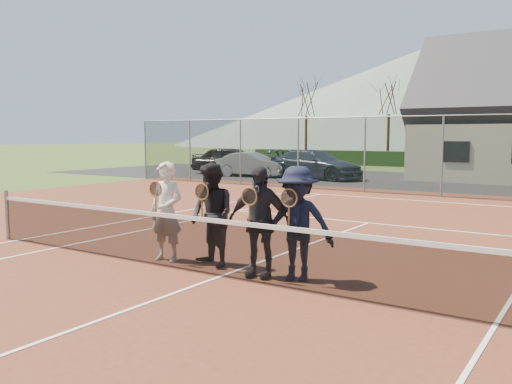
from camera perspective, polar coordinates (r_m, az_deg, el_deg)
ground at (r=27.38m, az=22.28°, el=0.77°), size 220.00×220.00×0.00m
court_surface at (r=8.83m, az=-3.86°, el=-9.00°), size 30.00×30.00×0.02m
tarmac_carpark at (r=28.41m, az=14.34°, el=1.21°), size 40.00×12.00×0.01m
hill_west at (r=106.38m, az=16.95°, el=9.39°), size 110.00×110.00×18.00m
car_a at (r=31.73m, az=-2.57°, el=3.35°), size 4.99×2.56×1.63m
car_b at (r=29.74m, az=-0.37°, el=2.89°), size 4.14×1.70×1.33m
car_c at (r=28.41m, az=6.30°, el=2.90°), size 5.51×2.87×1.53m
court_markings at (r=8.83m, az=-3.86°, el=-8.90°), size 11.03×23.83×0.01m
tennis_net at (r=8.71m, az=-3.89°, el=-5.63°), size 11.68×0.08×1.10m
perimeter_fence at (r=20.95m, az=19.02°, el=3.59°), size 30.07×0.07×3.02m
tree_a at (r=45.21m, az=5.33°, el=10.44°), size 3.20×3.20×7.77m
tree_b at (r=42.38m, az=13.86°, el=10.59°), size 3.20×3.20×7.77m
player_a at (r=9.90m, az=-9.40°, el=-2.04°), size 0.70×0.53×1.80m
player_b at (r=9.39m, az=-4.67°, el=-2.42°), size 1.05×0.93×1.80m
player_c at (r=8.67m, az=0.30°, el=-3.11°), size 1.12×0.64×1.80m
player_d at (r=8.48m, az=4.38°, el=-3.34°), size 1.30×0.95×1.80m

